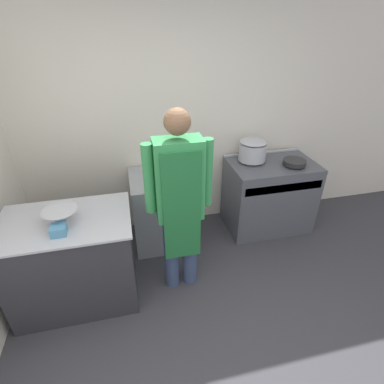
% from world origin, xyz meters
% --- Properties ---
extents(wall_back, '(8.00, 0.05, 2.70)m').
position_xyz_m(wall_back, '(0.00, 2.18, 1.35)').
color(wall_back, silver).
rests_on(wall_back, ground_plane).
extents(prep_counter, '(1.09, 0.71, 0.89)m').
position_xyz_m(prep_counter, '(-1.09, 1.12, 0.44)').
color(prep_counter, '#2D2D33').
rests_on(prep_counter, ground_plane).
extents(stove, '(1.00, 0.64, 0.89)m').
position_xyz_m(stove, '(1.13, 1.78, 0.44)').
color(stove, '#4C4F56').
rests_on(stove, ground_plane).
extents(fridge_unit, '(0.68, 0.66, 0.84)m').
position_xyz_m(fridge_unit, '(-0.18, 1.80, 0.42)').
color(fridge_unit, '#93999E').
rests_on(fridge_unit, ground_plane).
extents(person_cook, '(0.58, 0.24, 1.77)m').
position_xyz_m(person_cook, '(-0.12, 1.06, 1.00)').
color(person_cook, '#38476B').
rests_on(person_cook, ground_plane).
extents(mixing_bowl, '(0.28, 0.28, 0.13)m').
position_xyz_m(mixing_bowl, '(-1.09, 1.09, 0.95)').
color(mixing_bowl, '#B2B5BC').
rests_on(mixing_bowl, prep_counter).
extents(plastic_tub, '(0.11, 0.11, 0.08)m').
position_xyz_m(plastic_tub, '(-1.09, 0.94, 0.92)').
color(plastic_tub, teal).
rests_on(plastic_tub, prep_counter).
extents(stock_pot, '(0.32, 0.32, 0.25)m').
position_xyz_m(stock_pot, '(0.91, 1.89, 1.02)').
color(stock_pot, '#B2B5BC').
rests_on(stock_pot, stove).
extents(saute_pan, '(0.26, 0.26, 0.05)m').
position_xyz_m(saute_pan, '(1.33, 1.67, 0.92)').
color(saute_pan, '#262628').
rests_on(saute_pan, stove).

